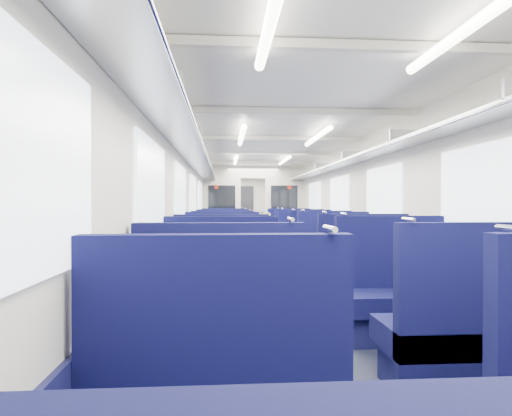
{
  "coord_description": "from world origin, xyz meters",
  "views": [
    {
      "loc": [
        -0.8,
        -8.78,
        1.29
      ],
      "look_at": [
        0.06,
        3.14,
        1.17
      ],
      "focal_mm": 30.62,
      "sensor_mm": 36.0,
      "label": 1
    }
  ],
  "objects_px": {
    "seat_10": "(222,268)",
    "seat_18": "(223,241)",
    "seat_4": "(220,341)",
    "seat_9": "(359,279)",
    "seat_15": "(306,249)",
    "seat_13": "(318,256)",
    "seat_14": "(223,250)",
    "seat_6": "(221,303)",
    "seat_12": "(223,257)",
    "seat_5": "(464,339)",
    "seat_7": "(395,300)",
    "seat_19": "(290,240)",
    "seat_16": "(223,245)",
    "end_door": "(244,211)",
    "bulkhead": "(253,206)",
    "seat_8": "(222,282)",
    "seat_17": "(297,245)",
    "seat_11": "(336,266)"
  },
  "relations": [
    {
      "from": "end_door",
      "to": "seat_6",
      "type": "xyz_separation_m",
      "value": [
        -0.83,
        -13.7,
        -0.63
      ]
    },
    {
      "from": "seat_10",
      "to": "seat_17",
      "type": "xyz_separation_m",
      "value": [
        1.66,
        3.45,
        0.0
      ]
    },
    {
      "from": "end_door",
      "to": "seat_9",
      "type": "height_order",
      "value": "end_door"
    },
    {
      "from": "seat_13",
      "to": "seat_14",
      "type": "relative_size",
      "value": 1.0
    },
    {
      "from": "seat_5",
      "to": "seat_11",
      "type": "xyz_separation_m",
      "value": [
        0.0,
        3.45,
        0.0
      ]
    },
    {
      "from": "seat_7",
      "to": "seat_15",
      "type": "bearing_deg",
      "value": 90.0
    },
    {
      "from": "seat_7",
      "to": "seat_11",
      "type": "relative_size",
      "value": 1.0
    },
    {
      "from": "bulkhead",
      "to": "seat_6",
      "type": "height_order",
      "value": "bulkhead"
    },
    {
      "from": "seat_9",
      "to": "seat_16",
      "type": "xyz_separation_m",
      "value": [
        -1.66,
        4.51,
        0.0
      ]
    },
    {
      "from": "seat_6",
      "to": "seat_12",
      "type": "distance_m",
      "value": 3.49
    },
    {
      "from": "bulkhead",
      "to": "seat_10",
      "type": "xyz_separation_m",
      "value": [
        -0.83,
        -6.0,
        -0.86
      ]
    },
    {
      "from": "seat_5",
      "to": "seat_11",
      "type": "bearing_deg",
      "value": 90.0
    },
    {
      "from": "seat_4",
      "to": "seat_18",
      "type": "distance_m",
      "value": 7.95
    },
    {
      "from": "seat_10",
      "to": "seat_12",
      "type": "bearing_deg",
      "value": 90.0
    },
    {
      "from": "seat_8",
      "to": "seat_15",
      "type": "relative_size",
      "value": 1.0
    },
    {
      "from": "seat_11",
      "to": "seat_19",
      "type": "xyz_separation_m",
      "value": [
        0.0,
        4.5,
        0.0
      ]
    },
    {
      "from": "end_door",
      "to": "seat_4",
      "type": "height_order",
      "value": "end_door"
    },
    {
      "from": "seat_14",
      "to": "seat_17",
      "type": "bearing_deg",
      "value": 32.83
    },
    {
      "from": "seat_9",
      "to": "seat_17",
      "type": "bearing_deg",
      "value": 90.0
    },
    {
      "from": "seat_14",
      "to": "seat_15",
      "type": "height_order",
      "value": "same"
    },
    {
      "from": "seat_7",
      "to": "seat_9",
      "type": "height_order",
      "value": "same"
    },
    {
      "from": "seat_5",
      "to": "seat_7",
      "type": "relative_size",
      "value": 1.0
    },
    {
      "from": "bulkhead",
      "to": "seat_15",
      "type": "relative_size",
      "value": 2.33
    },
    {
      "from": "seat_14",
      "to": "seat_13",
      "type": "bearing_deg",
      "value": -33.65
    },
    {
      "from": "seat_8",
      "to": "seat_16",
      "type": "height_order",
      "value": "same"
    },
    {
      "from": "seat_16",
      "to": "seat_19",
      "type": "relative_size",
      "value": 1.0
    },
    {
      "from": "seat_5",
      "to": "seat_8",
      "type": "xyz_separation_m",
      "value": [
        -1.66,
        2.26,
        0.0
      ]
    },
    {
      "from": "seat_16",
      "to": "seat_9",
      "type": "bearing_deg",
      "value": -69.81
    },
    {
      "from": "seat_5",
      "to": "seat_14",
      "type": "relative_size",
      "value": 1.0
    },
    {
      "from": "seat_17",
      "to": "seat_19",
      "type": "relative_size",
      "value": 1.0
    },
    {
      "from": "seat_8",
      "to": "seat_19",
      "type": "bearing_deg",
      "value": 73.75
    },
    {
      "from": "seat_13",
      "to": "seat_14",
      "type": "bearing_deg",
      "value": 146.35
    },
    {
      "from": "seat_7",
      "to": "seat_6",
      "type": "bearing_deg",
      "value": -178.63
    },
    {
      "from": "seat_16",
      "to": "seat_18",
      "type": "relative_size",
      "value": 1.0
    },
    {
      "from": "seat_9",
      "to": "seat_15",
      "type": "height_order",
      "value": "same"
    },
    {
      "from": "seat_5",
      "to": "seat_18",
      "type": "relative_size",
      "value": 1.0
    },
    {
      "from": "seat_13",
      "to": "seat_19",
      "type": "bearing_deg",
      "value": 90.0
    },
    {
      "from": "seat_17",
      "to": "seat_8",
      "type": "bearing_deg",
      "value": -109.96
    },
    {
      "from": "seat_6",
      "to": "seat_9",
      "type": "bearing_deg",
      "value": 35.26
    },
    {
      "from": "seat_10",
      "to": "seat_18",
      "type": "xyz_separation_m",
      "value": [
        0.0,
        4.63,
        0.0
      ]
    },
    {
      "from": "seat_6",
      "to": "seat_11",
      "type": "relative_size",
      "value": 1.0
    },
    {
      "from": "seat_18",
      "to": "seat_19",
      "type": "bearing_deg",
      "value": -2.31
    },
    {
      "from": "seat_4",
      "to": "seat_16",
      "type": "bearing_deg",
      "value": 90.0
    },
    {
      "from": "seat_9",
      "to": "seat_13",
      "type": "bearing_deg",
      "value": 90.0
    },
    {
      "from": "seat_16",
      "to": "seat_13",
      "type": "bearing_deg",
      "value": -53.08
    },
    {
      "from": "seat_4",
      "to": "seat_9",
      "type": "bearing_deg",
      "value": 53.93
    },
    {
      "from": "seat_10",
      "to": "seat_13",
      "type": "distance_m",
      "value": 2.09
    },
    {
      "from": "seat_4",
      "to": "seat_19",
      "type": "relative_size",
      "value": 1.0
    },
    {
      "from": "seat_8",
      "to": "seat_10",
      "type": "distance_m",
      "value": 1.13
    },
    {
      "from": "seat_12",
      "to": "seat_15",
      "type": "relative_size",
      "value": 1.0
    }
  ]
}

